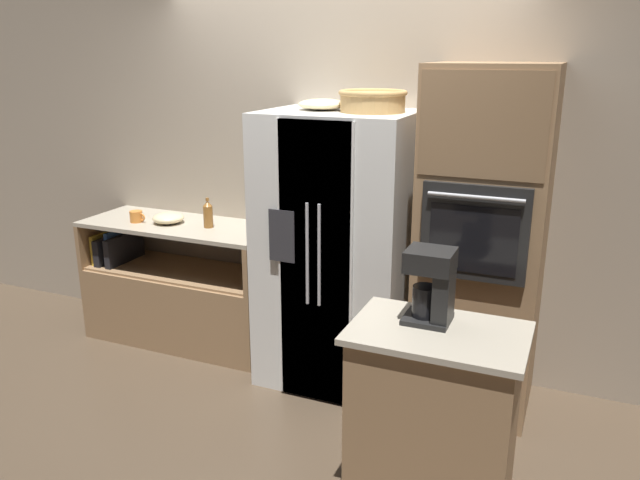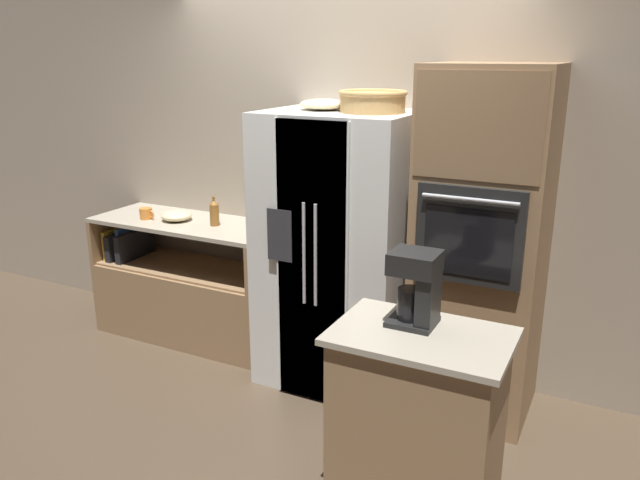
{
  "view_description": "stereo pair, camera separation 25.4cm",
  "coord_description": "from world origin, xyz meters",
  "px_view_note": "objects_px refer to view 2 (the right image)",
  "views": [
    {
      "loc": [
        1.56,
        -3.52,
        2.12
      ],
      "look_at": [
        0.08,
        -0.05,
        0.98
      ],
      "focal_mm": 35.0,
      "sensor_mm": 36.0,
      "label": 1
    },
    {
      "loc": [
        1.79,
        -3.41,
        2.12
      ],
      "look_at": [
        0.08,
        -0.05,
        0.98
      ],
      "focal_mm": 35.0,
      "sensor_mm": 36.0,
      "label": 2
    }
  ],
  "objects_px": {
    "refrigerator": "(338,251)",
    "wicker_basket": "(373,100)",
    "mixing_bowl": "(177,215)",
    "wall_oven": "(481,246)",
    "bottle_tall": "(214,212)",
    "coffee_maker": "(419,286)",
    "mug": "(146,213)",
    "fruit_bowl": "(323,104)"
  },
  "relations": [
    {
      "from": "refrigerator",
      "to": "wicker_basket",
      "type": "bearing_deg",
      "value": 5.12
    },
    {
      "from": "wicker_basket",
      "to": "mixing_bowl",
      "type": "height_order",
      "value": "wicker_basket"
    },
    {
      "from": "wall_oven",
      "to": "mixing_bowl",
      "type": "distance_m",
      "value": 2.25
    },
    {
      "from": "bottle_tall",
      "to": "coffee_maker",
      "type": "xyz_separation_m",
      "value": [
        1.85,
        -0.96,
        0.09
      ]
    },
    {
      "from": "wall_oven",
      "to": "mug",
      "type": "bearing_deg",
      "value": -178.54
    },
    {
      "from": "wall_oven",
      "to": "wicker_basket",
      "type": "bearing_deg",
      "value": -177.47
    },
    {
      "from": "mixing_bowl",
      "to": "refrigerator",
      "type": "bearing_deg",
      "value": -2.22
    },
    {
      "from": "wicker_basket",
      "to": "coffee_maker",
      "type": "xyz_separation_m",
      "value": [
        0.62,
        -0.91,
        -0.74
      ]
    },
    {
      "from": "refrigerator",
      "to": "mixing_bowl",
      "type": "bearing_deg",
      "value": 177.78
    },
    {
      "from": "fruit_bowl",
      "to": "coffee_maker",
      "type": "height_order",
      "value": "fruit_bowl"
    },
    {
      "from": "wall_oven",
      "to": "wicker_basket",
      "type": "height_order",
      "value": "wall_oven"
    },
    {
      "from": "refrigerator",
      "to": "mug",
      "type": "distance_m",
      "value": 1.58
    },
    {
      "from": "wall_oven",
      "to": "fruit_bowl",
      "type": "distance_m",
      "value": 1.28
    },
    {
      "from": "refrigerator",
      "to": "mixing_bowl",
      "type": "xyz_separation_m",
      "value": [
        -1.35,
        0.05,
        0.07
      ]
    },
    {
      "from": "fruit_bowl",
      "to": "coffee_maker",
      "type": "distance_m",
      "value": 1.51
    },
    {
      "from": "bottle_tall",
      "to": "coffee_maker",
      "type": "bearing_deg",
      "value": -27.57
    },
    {
      "from": "wall_oven",
      "to": "mug",
      "type": "height_order",
      "value": "wall_oven"
    },
    {
      "from": "wicker_basket",
      "to": "fruit_bowl",
      "type": "bearing_deg",
      "value": 176.85
    },
    {
      "from": "fruit_bowl",
      "to": "mixing_bowl",
      "type": "xyz_separation_m",
      "value": [
        -1.23,
        0.02,
        -0.85
      ]
    },
    {
      "from": "wicker_basket",
      "to": "coffee_maker",
      "type": "height_order",
      "value": "wicker_basket"
    },
    {
      "from": "refrigerator",
      "to": "mug",
      "type": "xyz_separation_m",
      "value": [
        -1.58,
        -0.01,
        0.07
      ]
    },
    {
      "from": "fruit_bowl",
      "to": "bottle_tall",
      "type": "distance_m",
      "value": 1.2
    },
    {
      "from": "wicker_basket",
      "to": "fruit_bowl",
      "type": "relative_size",
      "value": 1.37
    },
    {
      "from": "mug",
      "to": "mixing_bowl",
      "type": "relative_size",
      "value": 0.55
    },
    {
      "from": "mixing_bowl",
      "to": "coffee_maker",
      "type": "distance_m",
      "value": 2.38
    },
    {
      "from": "refrigerator",
      "to": "mixing_bowl",
      "type": "relative_size",
      "value": 7.83
    },
    {
      "from": "wall_oven",
      "to": "bottle_tall",
      "type": "height_order",
      "value": "wall_oven"
    },
    {
      "from": "bottle_tall",
      "to": "coffee_maker",
      "type": "distance_m",
      "value": 2.08
    },
    {
      "from": "refrigerator",
      "to": "coffee_maker",
      "type": "relative_size",
      "value": 5.06
    },
    {
      "from": "wall_oven",
      "to": "bottle_tall",
      "type": "distance_m",
      "value": 1.91
    },
    {
      "from": "fruit_bowl",
      "to": "mixing_bowl",
      "type": "height_order",
      "value": "fruit_bowl"
    },
    {
      "from": "wicker_basket",
      "to": "mixing_bowl",
      "type": "relative_size",
      "value": 1.79
    },
    {
      "from": "refrigerator",
      "to": "bottle_tall",
      "type": "bearing_deg",
      "value": 176.09
    },
    {
      "from": "refrigerator",
      "to": "wicker_basket",
      "type": "relative_size",
      "value": 4.37
    },
    {
      "from": "fruit_bowl",
      "to": "mug",
      "type": "relative_size",
      "value": 2.37
    },
    {
      "from": "bottle_tall",
      "to": "fruit_bowl",
      "type": "bearing_deg",
      "value": -2.08
    },
    {
      "from": "refrigerator",
      "to": "mixing_bowl",
      "type": "distance_m",
      "value": 1.35
    },
    {
      "from": "bottle_tall",
      "to": "coffee_maker",
      "type": "relative_size",
      "value": 0.61
    },
    {
      "from": "bottle_tall",
      "to": "mug",
      "type": "height_order",
      "value": "bottle_tall"
    },
    {
      "from": "fruit_bowl",
      "to": "coffee_maker",
      "type": "bearing_deg",
      "value": -44.34
    },
    {
      "from": "wicker_basket",
      "to": "bottle_tall",
      "type": "distance_m",
      "value": 1.48
    },
    {
      "from": "fruit_bowl",
      "to": "coffee_maker",
      "type": "xyz_separation_m",
      "value": [
        0.95,
        -0.93,
        -0.71
      ]
    }
  ]
}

